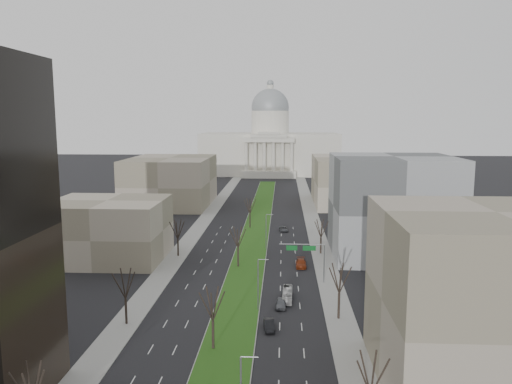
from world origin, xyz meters
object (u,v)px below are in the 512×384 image
(box_van, at_px, (287,295))
(car_black, at_px, (269,325))
(car_grey_far, at_px, (284,229))
(car_grey_near, at_px, (281,303))
(car_red, at_px, (301,263))

(box_van, bearing_deg, car_black, -100.98)
(car_grey_far, xyz_separation_m, box_van, (0.67, -56.04, 0.34))
(car_grey_near, height_order, car_red, car_red)
(car_black, bearing_deg, car_grey_near, 72.90)
(car_grey_near, relative_size, car_red, 0.80)
(car_black, height_order, car_grey_far, car_black)
(car_grey_near, bearing_deg, car_red, 81.67)
(car_grey_near, xyz_separation_m, car_black, (-1.82, -9.34, -0.01))
(car_black, relative_size, car_grey_far, 0.93)
(car_grey_far, bearing_deg, box_van, -95.37)
(car_grey_near, bearing_deg, car_grey_far, 91.31)
(car_black, distance_m, car_grey_far, 69.09)
(car_grey_far, height_order, box_van, box_van)
(car_grey_far, bearing_deg, car_black, -97.96)
(car_black, xyz_separation_m, box_van, (2.97, 13.01, 0.27))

